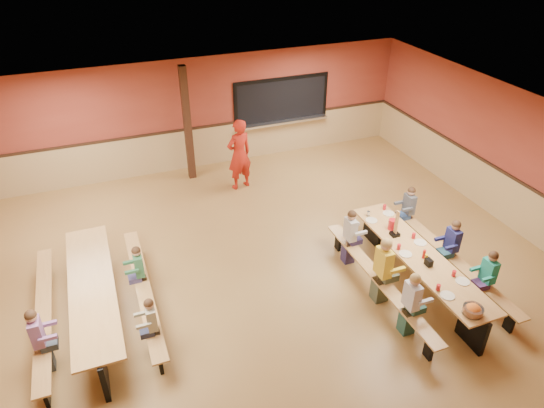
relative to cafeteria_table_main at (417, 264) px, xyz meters
name	(u,v)px	position (x,y,z in m)	size (l,w,h in m)	color
ground	(253,274)	(-2.76, 1.43, -0.53)	(12.00, 12.00, 0.00)	olive
room_envelope	(253,246)	(-2.76, 1.43, 0.16)	(12.04, 10.04, 3.02)	brown
kitchen_pass_through	(282,104)	(-0.16, 6.39, 0.96)	(2.78, 0.28, 1.38)	black
structural_post	(187,125)	(-2.96, 5.83, 0.97)	(0.18, 0.18, 3.00)	black
cafeteria_table_main	(417,264)	(0.00, 0.00, 0.00)	(1.91, 3.70, 0.74)	tan
cafeteria_table_second	(94,295)	(-5.70, 1.28, 0.00)	(1.91, 3.70, 0.74)	tan
seated_child_white_left	(410,304)	(-0.83, -0.94, 0.09)	(0.38, 0.31, 1.23)	silver
seated_adult_yellow	(383,270)	(-0.83, -0.08, 0.14)	(0.43, 0.35, 1.33)	yellow
seated_child_grey_left	(350,237)	(-0.83, 1.12, 0.07)	(0.36, 0.30, 1.20)	silver
seated_child_teal_right	(486,279)	(0.83, -0.87, 0.06)	(0.35, 0.29, 1.18)	teal
seated_child_navy_right	(451,248)	(0.83, 0.10, 0.08)	(0.37, 0.30, 1.21)	navy
seated_child_char_right	(408,212)	(0.83, 1.52, 0.06)	(0.35, 0.29, 1.17)	#4C5157
seated_child_purple_sec	(40,341)	(-6.53, 0.42, 0.07)	(0.36, 0.30, 1.20)	#905E96
seated_child_green_sec	(140,273)	(-4.88, 1.52, 0.04)	(0.33, 0.27, 1.14)	#326F46
seated_child_tan_sec	(153,327)	(-4.88, 0.14, 0.03)	(0.32, 0.26, 1.11)	#A4A286
standing_woman	(239,154)	(-1.92, 4.85, 0.40)	(0.67, 0.44, 1.85)	#B32014
punch_pitcher	(392,224)	(-0.02, 0.90, 0.32)	(0.16, 0.16, 0.22)	red
chip_bowl	(473,310)	(-0.13, -1.57, 0.29)	(0.32, 0.32, 0.15)	orange
napkin_dispenser	(429,262)	(-0.04, -0.32, 0.28)	(0.10, 0.14, 0.13)	black
condiment_mustard	(426,259)	(-0.03, -0.23, 0.30)	(0.06, 0.06, 0.17)	yellow
condiment_ketchup	(424,254)	(0.01, -0.11, 0.30)	(0.06, 0.06, 0.17)	#B2140F
table_paddle	(395,230)	(-0.09, 0.69, 0.35)	(0.16, 0.16, 0.56)	black
place_settings	(420,252)	(0.00, 0.00, 0.27)	(0.65, 3.30, 0.11)	beige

